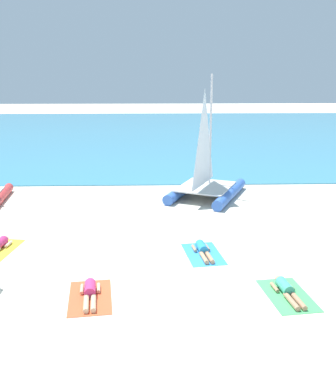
% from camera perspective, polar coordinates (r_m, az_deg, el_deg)
% --- Properties ---
extents(ground_plane, '(120.00, 120.00, 0.00)m').
position_cam_1_polar(ground_plane, '(22.62, -0.42, 0.65)').
color(ground_plane, beige).
extents(ocean_water, '(120.00, 40.00, 0.05)m').
position_cam_1_polar(ocean_water, '(42.58, -1.08, 7.62)').
color(ocean_water, teal).
rests_on(ocean_water, ground).
extents(sailboat_blue, '(4.26, 5.05, 5.62)m').
position_cam_1_polar(sailboat_blue, '(20.68, 4.92, 1.59)').
color(sailboat_blue, blue).
rests_on(sailboat_blue, ground).
extents(towel_center_left, '(1.32, 2.02, 0.01)m').
position_cam_1_polar(towel_center_left, '(12.08, -10.00, -13.22)').
color(towel_center_left, '#EA5933').
rests_on(towel_center_left, ground).
extents(sunbather_center_left, '(0.60, 1.57, 0.30)m').
position_cam_1_polar(sunbather_center_left, '(12.08, -10.02, -12.55)').
color(sunbather_center_left, '#D83372').
rests_on(sunbather_center_left, towel_center_left).
extents(towel_center_right, '(1.35, 2.03, 0.01)m').
position_cam_1_polar(towel_center_right, '(14.50, 4.56, -7.97)').
color(towel_center_right, '#338CD8').
rests_on(towel_center_right, ground).
extents(sunbather_center_right, '(0.62, 1.57, 0.30)m').
position_cam_1_polar(sunbather_center_right, '(14.51, 4.51, -7.41)').
color(sunbather_center_right, '#268CCC').
rests_on(sunbather_center_right, towel_center_right).
extents(towel_rightmost, '(1.32, 2.02, 0.01)m').
position_cam_1_polar(towel_rightmost, '(12.41, 15.16, -12.73)').
color(towel_rightmost, '#4CB266').
rests_on(towel_rightmost, ground).
extents(sunbather_rightmost, '(0.60, 1.57, 0.30)m').
position_cam_1_polar(sunbather_rightmost, '(12.40, 15.07, -12.08)').
color(sunbather_rightmost, '#3FB28C').
rests_on(sunbather_rightmost, towel_rightmost).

